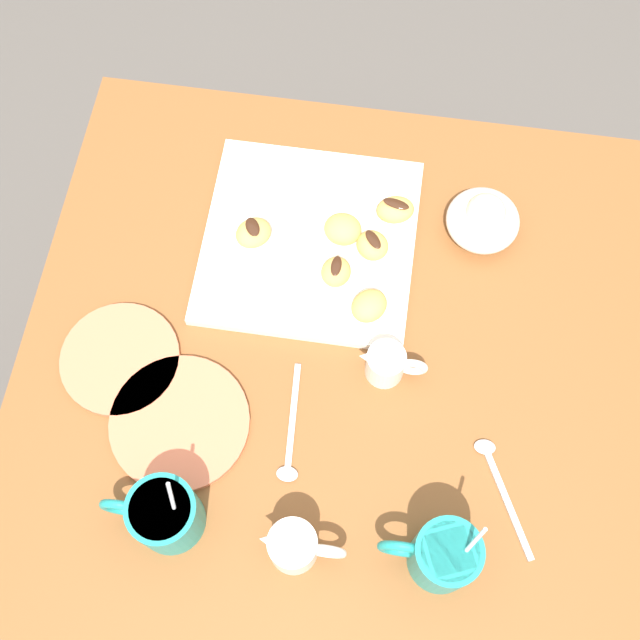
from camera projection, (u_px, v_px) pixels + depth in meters
ground_plane at (327, 476)px, 1.78m from camera, size 8.00×8.00×0.00m
dining_table at (329, 395)px, 1.23m from camera, size 0.85×0.86×0.74m
pastry_plate_square at (309, 241)px, 1.16m from camera, size 0.30×0.30×0.02m
coffee_mug_teal_left at (442, 555)px, 0.95m from camera, size 0.12×0.08×0.15m
coffee_mug_teal_right at (164, 514)px, 0.97m from camera, size 0.12×0.08×0.14m
cream_pitcher_white at (295, 546)px, 0.97m from camera, size 0.10×0.06×0.07m
ice_cream_bowl at (483, 219)px, 1.15m from camera, size 0.10×0.10×0.08m
chocolate_sauce_pitcher at (387, 364)px, 1.07m from camera, size 0.09×0.05×0.06m
saucer_coral_left at (180, 423)px, 1.06m from camera, size 0.19×0.19×0.01m
saucer_coral_right at (120, 359)px, 1.10m from camera, size 0.16×0.16×0.01m
loose_spoon_near_saucer at (499, 482)px, 1.03m from camera, size 0.08×0.15×0.01m
loose_spoon_by_plate at (291, 438)px, 1.05m from camera, size 0.03×0.16×0.01m
beignet_0 at (395, 210)px, 1.16m from camera, size 0.06×0.06×0.03m
chocolate_drizzle_0 at (396, 204)px, 1.14m from camera, size 0.04×0.02×0.00m
beignet_1 at (369, 306)px, 1.10m from camera, size 0.07×0.07×0.03m
beignet_2 at (253, 233)px, 1.14m from camera, size 0.07×0.07×0.03m
chocolate_drizzle_2 at (252, 227)px, 1.12m from camera, size 0.03×0.04×0.00m
beignet_3 at (343, 229)px, 1.14m from camera, size 0.06×0.06×0.03m
beignet_4 at (336, 272)px, 1.11m from camera, size 0.05×0.05×0.03m
chocolate_drizzle_4 at (336, 266)px, 1.10m from camera, size 0.02×0.03×0.00m
beignet_5 at (372, 245)px, 1.13m from camera, size 0.06×0.06×0.03m
chocolate_drizzle_5 at (373, 239)px, 1.12m from camera, size 0.03×0.04×0.00m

